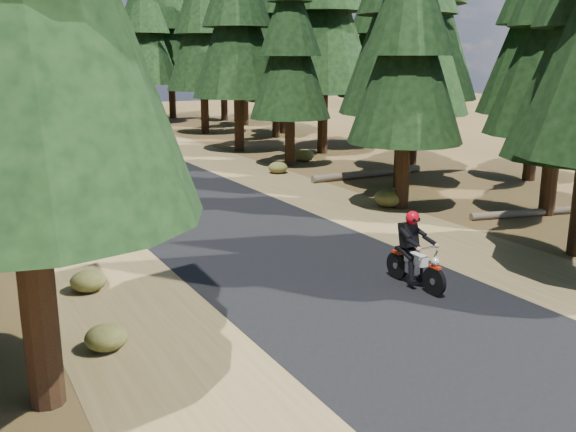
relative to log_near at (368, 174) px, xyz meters
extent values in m
plane|color=#49331A|center=(-8.45, -9.79, -0.16)|extent=(120.00, 120.00, 0.00)
cube|color=black|center=(-8.45, -4.79, -0.15)|extent=(6.00, 100.00, 0.01)
cube|color=brown|center=(-13.05, -4.79, -0.16)|extent=(3.20, 100.00, 0.01)
cube|color=brown|center=(-3.85, -4.79, -0.16)|extent=(3.20, 100.00, 0.01)
cylinder|color=black|center=(-15.07, -12.88, 2.69)|extent=(0.53, 0.53, 5.71)
cylinder|color=black|center=(1.22, -8.32, 2.49)|extent=(0.51, 0.51, 5.29)
cone|color=black|center=(1.22, -8.32, 5.80)|extent=(4.50, 4.50, 6.62)
cylinder|color=black|center=(-2.40, -5.31, 2.10)|extent=(0.48, 0.48, 4.52)
cone|color=black|center=(-2.40, -5.31, 4.92)|extent=(3.84, 3.84, 5.65)
cylinder|color=black|center=(-0.17, -2.40, 2.76)|extent=(0.53, 0.53, 5.84)
cone|color=black|center=(-0.17, -2.40, 6.41)|extent=(4.96, 4.96, 7.30)
cylinder|color=black|center=(2.76, 0.55, 3.06)|extent=(0.56, 0.56, 6.43)
cone|color=black|center=(2.76, 0.55, 7.08)|extent=(5.47, 5.47, 8.04)
cylinder|color=black|center=(-1.47, 4.28, 2.09)|extent=(0.48, 0.48, 4.51)
cone|color=black|center=(-1.47, 4.28, 4.91)|extent=(3.83, 3.83, 5.64)
cone|color=black|center=(-1.47, 4.28, 6.94)|extent=(2.93, 2.93, 4.06)
cylinder|color=black|center=(2.03, 7.02, 3.08)|extent=(0.56, 0.56, 6.47)
cone|color=black|center=(2.03, 7.02, 7.12)|extent=(5.50, 5.50, 8.09)
cylinder|color=black|center=(-1.52, 9.95, 2.75)|extent=(0.53, 0.53, 5.83)
cone|color=black|center=(-1.52, 9.95, 6.40)|extent=(4.95, 4.95, 7.29)
cylinder|color=black|center=(3.07, 14.36, 2.15)|extent=(0.48, 0.48, 4.61)
cone|color=black|center=(3.07, 14.36, 5.03)|extent=(3.92, 3.92, 5.77)
cone|color=black|center=(3.07, 14.36, 7.11)|extent=(3.00, 3.00, 4.15)
cylinder|color=black|center=(-0.11, 18.62, 2.72)|extent=(0.53, 0.53, 5.76)
cone|color=black|center=(-0.11, 18.62, 6.32)|extent=(4.90, 4.90, 7.21)
cylinder|color=black|center=(4.57, 22.30, 2.67)|extent=(0.53, 0.53, 5.66)
cone|color=black|center=(4.57, 22.30, 6.21)|extent=(4.81, 4.81, 7.07)
cone|color=black|center=(4.57, 22.30, 8.75)|extent=(3.68, 3.68, 5.09)
cylinder|color=black|center=(5.55, -3.79, 2.64)|extent=(0.52, 0.52, 5.60)
cone|color=black|center=(5.55, -3.79, 6.14)|extent=(4.76, 4.76, 7.00)
cylinder|color=black|center=(4.55, 16.21, 2.84)|extent=(0.54, 0.54, 6.00)
cone|color=black|center=(4.55, 16.21, 6.59)|extent=(5.10, 5.10, 7.50)
cylinder|color=black|center=(6.55, 8.21, 2.64)|extent=(0.52, 0.52, 5.60)
cone|color=black|center=(6.55, 8.21, 6.14)|extent=(4.76, 4.76, 7.00)
cylinder|color=black|center=(-1.45, 27.21, 2.84)|extent=(0.54, 0.54, 6.00)
cone|color=black|center=(-1.45, 27.21, 6.59)|extent=(5.10, 5.10, 7.50)
cylinder|color=black|center=(1.55, 30.21, 3.04)|extent=(0.56, 0.56, 6.40)
cone|color=black|center=(1.55, 30.21, 7.04)|extent=(5.44, 5.44, 8.00)
cylinder|color=black|center=(-4.45, 33.21, 3.04)|extent=(0.56, 0.56, 6.40)
cone|color=black|center=(-4.45, 33.21, 7.04)|extent=(5.44, 5.44, 8.00)
cylinder|color=black|center=(-8.45, 36.21, 3.24)|extent=(0.57, 0.57, 6.80)
cone|color=black|center=(-8.45, 36.21, 7.49)|extent=(5.78, 5.78, 8.50)
cylinder|color=black|center=(4.55, 26.21, 2.84)|extent=(0.54, 0.54, 6.00)
cone|color=black|center=(4.55, 26.21, 6.59)|extent=(5.10, 5.10, 7.50)
cylinder|color=#4C4233|center=(0.00, 0.00, 0.00)|extent=(5.57, 0.39, 0.32)
cylinder|color=#4C4233|center=(0.61, -8.25, -0.04)|extent=(4.33, 1.27, 0.24)
ellipsoid|color=#474C1E|center=(-13.52, -8.34, 0.07)|extent=(0.78, 0.78, 0.47)
ellipsoid|color=#474C1E|center=(-2.95, 2.71, 0.10)|extent=(0.86, 0.86, 0.52)
ellipsoid|color=#474C1E|center=(-13.86, -11.47, 0.07)|extent=(0.76, 0.76, 0.46)
ellipsoid|color=#474C1E|center=(-13.62, 4.71, 0.05)|extent=(0.71, 0.71, 0.43)
ellipsoid|color=#474C1E|center=(-2.64, -4.92, 0.15)|extent=(1.03, 1.03, 0.62)
ellipsoid|color=#474C1E|center=(-0.27, 5.03, 0.15)|extent=(1.02, 1.02, 0.61)
cube|color=black|center=(-7.01, -11.60, 1.01)|extent=(0.39, 0.25, 0.56)
sphere|color=#B40714|center=(-7.01, -11.60, 1.42)|extent=(0.32, 0.32, 0.31)
cube|color=black|center=(-9.28, -2.57, 0.97)|extent=(0.41, 0.29, 0.54)
sphere|color=black|center=(-9.28, -2.57, 1.36)|extent=(0.35, 0.35, 0.30)
camera|label=1|loc=(-16.07, -22.21, 4.90)|focal=40.00mm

